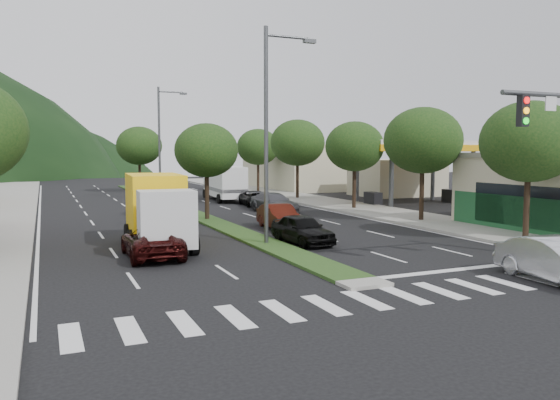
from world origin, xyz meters
name	(u,v)px	position (x,y,z in m)	size (l,w,h in m)	color
ground	(356,282)	(0.00, 0.00, 0.00)	(160.00, 160.00, 0.00)	black
sidewalk_right	(328,203)	(12.50, 25.00, 0.07)	(5.00, 90.00, 0.15)	gray
median	(173,206)	(0.00, 28.00, 0.06)	(1.60, 56.00, 0.12)	#1F3C16
crosswalk	(392,297)	(0.00, -2.00, 0.01)	(19.00, 2.20, 0.01)	silver
gas_canopy	(414,148)	(19.00, 22.00, 4.65)	(12.20, 8.20, 5.25)	silver
bldg_right_far	(304,167)	(19.50, 44.00, 2.60)	(10.00, 16.00, 5.20)	beige
tree_r_a	(529,142)	(12.00, 4.00, 4.82)	(4.60, 4.60, 6.63)	black
tree_r_b	(423,141)	(12.00, 12.00, 5.04)	(4.80, 4.80, 6.94)	black
tree_r_c	(355,147)	(12.00, 20.00, 4.75)	(4.40, 4.40, 6.48)	black
tree_r_d	(298,143)	(12.00, 30.00, 5.18)	(5.00, 5.00, 7.17)	black
tree_r_e	(258,147)	(12.00, 40.00, 4.89)	(4.60, 4.60, 6.71)	black
tree_med_near	(206,151)	(0.00, 18.00, 4.43)	(4.00, 4.00, 6.02)	black
tree_med_far	(139,146)	(0.00, 44.00, 5.01)	(4.80, 4.80, 6.94)	black
streetlight_near	(270,125)	(0.21, 8.00, 5.58)	(2.60, 0.25, 10.00)	#47494C
streetlight_mid	(162,138)	(0.21, 33.00, 5.58)	(2.60, 0.25, 10.00)	#47494C
sedan_silver	(558,260)	(6.11, -2.68, 0.74)	(1.57, 4.50, 1.48)	silver
suv_maroon	(152,242)	(-5.45, 7.08, 0.63)	(2.10, 4.55, 1.26)	black
car_queue_a	(302,229)	(1.70, 7.67, 0.69)	(1.63, 4.06, 1.38)	black
car_queue_b	(274,203)	(5.75, 20.74, 0.70)	(1.95, 4.80, 1.39)	#4D4C51
car_queue_c	(279,217)	(2.68, 12.67, 0.69)	(1.47, 4.22, 1.39)	#42120B
car_queue_d	(255,198)	(6.23, 25.74, 0.60)	(2.00, 4.33, 1.20)	black
box_truck	(157,213)	(-4.76, 9.42, 1.56)	(2.95, 6.82, 3.30)	silver
motorhome	(224,182)	(5.50, 31.70, 1.63)	(3.05, 8.14, 3.06)	white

